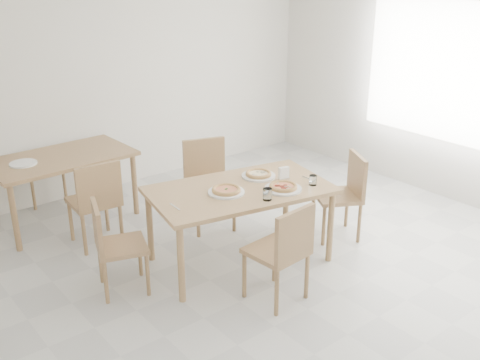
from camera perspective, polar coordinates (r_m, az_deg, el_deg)
main_table at (r=5.19m, az=0.00°, el=-1.58°), size 1.81×1.25×0.75m
chair_south at (r=4.64m, az=4.48°, el=-6.86°), size 0.47×0.47×0.88m
chair_north at (r=6.01m, az=-3.31°, el=0.32°), size 0.59×0.59×0.93m
chair_west at (r=4.91m, az=-12.89°, el=-6.10°), size 0.52×0.52×0.83m
chair_east at (r=5.84m, az=10.65°, el=-0.99°), size 0.59×0.59×0.88m
plate_margherita at (r=5.06m, az=-1.41°, el=-1.24°), size 0.33×0.33×0.02m
plate_mushroom at (r=5.43m, az=1.89°, el=0.42°), size 0.33×0.33×0.02m
plate_pepperoni at (r=5.14m, az=4.41°, el=-0.88°), size 0.34×0.34×0.02m
pizza_margherita at (r=5.05m, az=-1.41°, el=-1.00°), size 0.28×0.28×0.03m
pizza_mushroom at (r=5.42m, az=1.89°, el=0.65°), size 0.30×0.30×0.03m
pizza_pepperoni at (r=5.13m, az=4.41°, el=-0.64°), size 0.33×0.33×0.03m
tumbler_a at (r=4.90m, az=2.80°, el=-1.46°), size 0.08×0.08×0.11m
tumbler_b at (r=5.26m, az=7.42°, el=-0.02°), size 0.07×0.07×0.10m
napkin_holder at (r=5.37m, az=4.47°, el=0.66°), size 0.12×0.08×0.12m
fork_a at (r=4.80m, az=-6.62°, el=-2.74°), size 0.02×0.17×0.01m
fork_b at (r=5.41m, az=7.03°, el=0.09°), size 0.02×0.20×0.01m
second_table at (r=6.33m, az=-17.73°, el=1.60°), size 1.51×0.90×0.75m
chair_back_s at (r=5.70m, az=-14.40°, el=-1.76°), size 0.48×0.48×0.91m
chair_back_n at (r=7.05m, az=-19.59°, el=1.91°), size 0.47×0.47×0.86m
plate_empty at (r=6.18m, az=-21.16°, el=1.58°), size 0.28×0.28×0.02m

